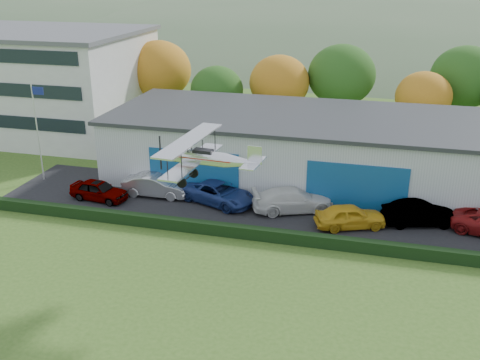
% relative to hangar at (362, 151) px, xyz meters
% --- Properties ---
extents(apron, '(48.00, 9.00, 0.05)m').
position_rel_hangar_xyz_m(apron, '(-2.00, -6.98, -2.63)').
color(apron, black).
rests_on(apron, ground).
extents(hedge, '(46.00, 0.60, 0.80)m').
position_rel_hangar_xyz_m(hedge, '(-2.00, -11.78, -2.26)').
color(hedge, black).
rests_on(hedge, ground).
extents(hangar, '(40.60, 12.60, 5.30)m').
position_rel_hangar_xyz_m(hangar, '(0.00, 0.00, 0.00)').
color(hangar, '#B2B7BC').
rests_on(hangar, ground).
extents(office_block, '(20.60, 15.60, 10.40)m').
position_rel_hangar_xyz_m(office_block, '(-33.00, 7.02, 2.56)').
color(office_block, silver).
rests_on(office_block, ground).
extents(flagpole, '(1.05, 0.10, 8.00)m').
position_rel_hangar_xyz_m(flagpole, '(-24.88, -5.98, 2.13)').
color(flagpole, silver).
rests_on(flagpole, ground).
extents(tree_belt, '(75.70, 13.22, 10.12)m').
position_rel_hangar_xyz_m(tree_belt, '(-4.15, 12.64, 2.95)').
color(tree_belt, '#3D2614').
rests_on(tree_belt, ground).
extents(distant_hills, '(430.00, 196.00, 56.00)m').
position_rel_hangar_xyz_m(distant_hills, '(-9.38, 112.02, -15.70)').
color(distant_hills, '#4C6642').
rests_on(distant_hills, ground).
extents(car_0, '(4.58, 2.29, 1.50)m').
position_rel_hangar_xyz_m(car_0, '(-18.58, -8.61, -1.86)').
color(car_0, gray).
rests_on(car_0, apron).
extents(car_1, '(5.09, 1.88, 1.67)m').
position_rel_hangar_xyz_m(car_1, '(-14.76, -6.82, -1.77)').
color(car_1, silver).
rests_on(car_1, apron).
extents(car_2, '(6.18, 4.43, 1.56)m').
position_rel_hangar_xyz_m(car_2, '(-9.79, -6.97, -1.82)').
color(car_2, navy).
rests_on(car_2, apron).
extents(car_3, '(6.21, 4.40, 1.67)m').
position_rel_hangar_xyz_m(car_3, '(-4.30, -6.92, -1.77)').
color(car_3, silver).
rests_on(car_3, apron).
extents(car_4, '(5.03, 3.44, 1.59)m').
position_rel_hangar_xyz_m(car_4, '(-0.17, -8.60, -1.81)').
color(car_4, gold).
rests_on(car_4, apron).
extents(car_5, '(5.19, 2.97, 1.62)m').
position_rel_hangar_xyz_m(car_5, '(4.35, -7.04, -1.80)').
color(car_5, gray).
rests_on(car_5, apron).
extents(biplane, '(5.75, 6.61, 2.47)m').
position_rel_hangar_xyz_m(biplane, '(-7.59, -16.51, 4.36)').
color(biplane, silver).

